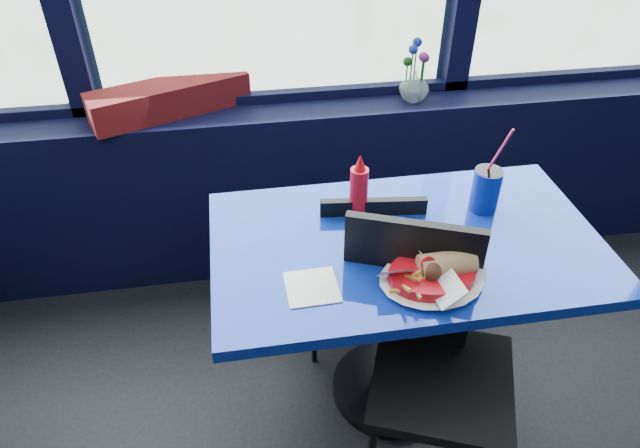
{
  "coord_description": "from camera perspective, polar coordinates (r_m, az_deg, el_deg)",
  "views": [
    {
      "loc": [
        -0.18,
        0.7,
        1.86
      ],
      "look_at": [
        0.02,
        1.98,
        0.86
      ],
      "focal_mm": 32.0,
      "sensor_mm": 36.0,
      "label": 1
    }
  ],
  "objects": [
    {
      "name": "food_basket",
      "position": [
        1.62,
        11.31,
        -4.9
      ],
      "size": [
        0.32,
        0.32,
        0.1
      ],
      "rotation": [
        0.0,
        0.0,
        -0.4
      ],
      "color": "red",
      "rests_on": "near_table"
    },
    {
      "name": "napkin",
      "position": [
        1.6,
        -0.81,
        -6.32
      ],
      "size": [
        0.15,
        0.15,
        0.0
      ],
      "primitive_type": "cube",
      "rotation": [
        0.0,
        0.0,
        0.02
      ],
      "color": "white",
      "rests_on": "near_table"
    },
    {
      "name": "planter_box",
      "position": [
        2.42,
        -14.77,
        12.09
      ],
      "size": [
        0.65,
        0.38,
        0.13
      ],
      "primitive_type": "cube",
      "rotation": [
        0.0,
        0.0,
        0.37
      ],
      "color": "maroon",
      "rests_on": "window_sill"
    },
    {
      "name": "window_sill",
      "position": [
        2.62,
        -3.67,
        3.7
      ],
      "size": [
        5.0,
        0.26,
        0.8
      ],
      "primitive_type": "cube",
      "color": "black",
      "rests_on": "ground"
    },
    {
      "name": "soda_cup",
      "position": [
        1.92,
        16.26,
        3.38
      ],
      "size": [
        0.09,
        0.09,
        0.31
      ],
      "rotation": [
        0.0,
        0.0,
        0.08
      ],
      "color": "navy",
      "rests_on": "near_table"
    },
    {
      "name": "flower_vase",
      "position": [
        2.48,
        9.44,
        13.81
      ],
      "size": [
        0.16,
        0.16,
        0.26
      ],
      "rotation": [
        0.0,
        0.0,
        -0.31
      ],
      "color": "silver",
      "rests_on": "window_sill"
    },
    {
      "name": "near_table",
      "position": [
        1.9,
        8.18,
        -5.85
      ],
      "size": [
        1.2,
        0.7,
        0.75
      ],
      "color": "black",
      "rests_on": "ground"
    },
    {
      "name": "chair_near_back",
      "position": [
        2.13,
        3.94,
        -3.58
      ],
      "size": [
        0.4,
        0.41,
        0.81
      ],
      "rotation": [
        0.0,
        0.0,
        3.03
      ],
      "color": "black",
      "rests_on": "ground"
    },
    {
      "name": "chair_near_front",
      "position": [
        1.78,
        10.73,
        -11.82
      ],
      "size": [
        0.54,
        0.54,
        0.91
      ],
      "rotation": [
        0.0,
        0.0,
        -0.38
      ],
      "color": "black",
      "rests_on": "ground"
    },
    {
      "name": "ketchup_bottle",
      "position": [
        1.82,
        3.9,
        3.6
      ],
      "size": [
        0.06,
        0.06,
        0.22
      ],
      "color": "red",
      "rests_on": "near_table"
    }
  ]
}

